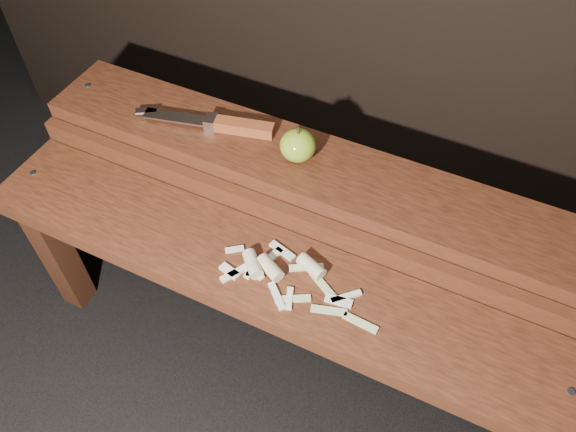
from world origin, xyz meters
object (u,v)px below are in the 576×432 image
at_px(apple, 298,145).
at_px(knife, 226,125).
at_px(bench_front_tier, 261,290).
at_px(bench_rear_tier, 310,192).

height_order(apple, knife, apple).
relative_size(bench_front_tier, bench_rear_tier, 1.00).
bearing_deg(apple, knife, 176.41).
bearing_deg(bench_rear_tier, apple, 172.16).
distance_m(bench_front_tier, bench_rear_tier, 0.23).
xyz_separation_m(bench_front_tier, apple, (-0.03, 0.23, 0.18)).
xyz_separation_m(apple, knife, (-0.17, 0.01, -0.02)).
bearing_deg(knife, apple, -3.59).
bearing_deg(apple, bench_front_tier, -82.27).
xyz_separation_m(bench_front_tier, knife, (-0.20, 0.24, 0.16)).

